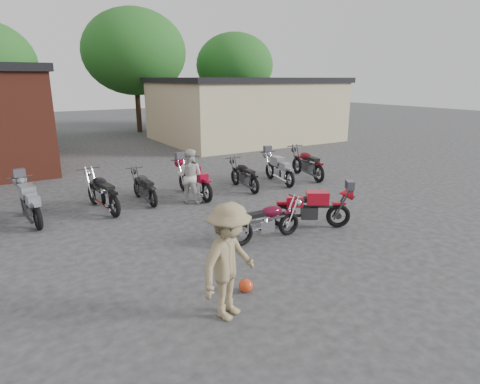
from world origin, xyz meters
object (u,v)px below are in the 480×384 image
row_bike_7 (307,162)px  person_tan (229,262)px  row_bike_4 (194,178)px  row_bike_5 (244,174)px  row_bike_3 (144,185)px  vintage_motorcycle (268,219)px  helmet (246,285)px  person_light (190,176)px  row_bike_2 (102,190)px  row_bike_6 (279,168)px  row_bike_1 (29,201)px  sportbike (312,206)px

row_bike_7 → person_tan: bearing=141.1°
row_bike_4 → row_bike_5: bearing=-94.8°
row_bike_3 → row_bike_5: size_ratio=0.97×
vintage_motorcycle → helmet: 2.52m
helmet → person_light: size_ratio=0.16×
person_light → row_bike_2: 2.59m
row_bike_6 → row_bike_2: bearing=96.7°
person_light → row_bike_1: (-4.39, 0.62, -0.25)m
person_tan → row_bike_1: bearing=84.6°
person_tan → person_light: bearing=46.3°
person_tan → row_bike_6: person_tan is taller
row_bike_1 → row_bike_2: bearing=-97.0°
helmet → row_bike_3: size_ratio=0.15×
sportbike → row_bike_1: bearing=177.8°
vintage_motorcycle → row_bike_3: bearing=109.9°
vintage_motorcycle → helmet: size_ratio=6.91×
row_bike_7 → vintage_motorcycle: bearing=140.2°
helmet → row_bike_5: 7.03m
vintage_motorcycle → row_bike_2: size_ratio=0.86×
person_tan → vintage_motorcycle: bearing=19.4°
person_light → row_bike_3: bearing=11.3°
row_bike_5 → row_bike_7: size_ratio=0.87×
row_bike_2 → row_bike_7: row_bike_7 is taller
person_light → row_bike_2: size_ratio=0.79×
helmet → row_bike_7: (6.66, 6.08, 0.50)m
vintage_motorcycle → row_bike_6: (3.52, 4.24, 0.04)m
row_bike_5 → row_bike_6: (1.55, 0.06, 0.03)m
row_bike_5 → person_tan: bearing=149.7°
person_tan → row_bike_6: 8.79m
sportbike → vintage_motorcycle: bearing=-143.8°
row_bike_4 → row_bike_6: (3.43, -0.01, -0.03)m
person_tan → row_bike_1: 7.04m
sportbike → row_bike_6: size_ratio=1.00×
sportbike → person_tan: (-3.83, -2.37, 0.38)m
sportbike → row_bike_4: size_ratio=0.95×
row_bike_5 → row_bike_4: bearing=91.4°
sportbike → row_bike_3: 5.33m
row_bike_2 → row_bike_7: bearing=-98.5°
helmet → row_bike_1: size_ratio=0.13×
helmet → row_bike_1: (-2.94, 6.14, 0.47)m
person_tan → row_bike_6: size_ratio=0.97×
row_bike_3 → row_bike_2: bearing=96.0°
helmet → person_light: (1.45, 5.51, 0.72)m
row_bike_6 → person_tan: bearing=145.6°
helmet → row_bike_2: bearing=99.8°
vintage_motorcycle → row_bike_4: 4.25m
helmet → row_bike_6: size_ratio=0.13×
row_bike_1 → row_bike_4: 4.77m
sportbike → person_tan: size_ratio=1.03×
vintage_motorcycle → row_bike_6: bearing=52.0°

